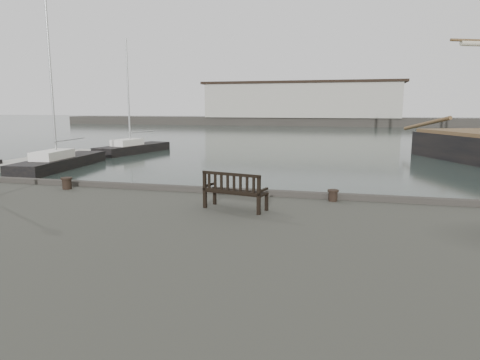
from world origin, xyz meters
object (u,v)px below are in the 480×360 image
(bench, at_px, (235,198))
(bollard_left, at_px, (67,183))
(yacht_c, at_px, (61,165))
(yacht_d, at_px, (134,150))
(bollard_right, at_px, (333,195))

(bench, xyz_separation_m, bollard_left, (-6.62, 1.49, -0.13))
(yacht_c, xyz_separation_m, yacht_d, (-0.08, 11.17, -0.01))
(bollard_right, bearing_deg, yacht_d, 129.17)
(bench, height_order, yacht_c, yacht_c)
(bench, xyz_separation_m, yacht_d, (-17.58, 26.68, -1.66))
(bollard_left, bearing_deg, bollard_right, 2.02)
(yacht_c, bearing_deg, yacht_d, 83.97)
(bollard_left, bearing_deg, yacht_c, 127.86)
(yacht_d, bearing_deg, bollard_left, -55.87)
(yacht_c, distance_m, yacht_d, 11.17)
(bench, relative_size, yacht_d, 0.17)
(bollard_left, relative_size, bollard_right, 1.15)
(bollard_right, distance_m, yacht_c, 24.42)
(yacht_c, height_order, yacht_d, yacht_c)
(bench, distance_m, bollard_left, 6.78)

